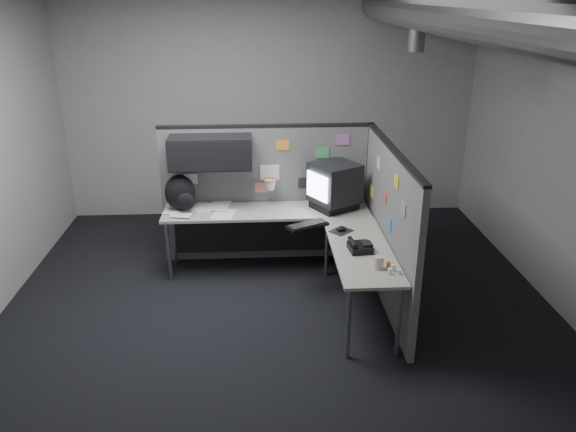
{
  "coord_description": "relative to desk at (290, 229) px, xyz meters",
  "views": [
    {
      "loc": [
        -0.2,
        -4.88,
        3.0
      ],
      "look_at": [
        0.11,
        0.35,
        0.9
      ],
      "focal_mm": 35.0,
      "sensor_mm": 36.0,
      "label": 1
    }
  ],
  "objects": [
    {
      "name": "papers",
      "position": [
        -0.98,
        0.31,
        0.13
      ],
      "size": [
        0.83,
        0.61,
        0.02
      ],
      "rotation": [
        0.0,
        0.0,
        -0.2
      ],
      "color": "white",
      "rests_on": "desk"
    },
    {
      "name": "partition_back",
      "position": [
        -0.4,
        0.53,
        0.38
      ],
      "size": [
        2.44,
        0.42,
        1.63
      ],
      "color": "#5F6260",
      "rests_on": "ground"
    },
    {
      "name": "desk",
      "position": [
        0.0,
        0.0,
        0.0
      ],
      "size": [
        2.31,
        2.11,
        0.73
      ],
      "color": "#9D998D",
      "rests_on": "ground"
    },
    {
      "name": "backpack",
      "position": [
        -1.19,
        0.32,
        0.32
      ],
      "size": [
        0.38,
        0.34,
        0.41
      ],
      "rotation": [
        0.0,
        0.0,
        0.19
      ],
      "color": "black",
      "rests_on": "desk"
    },
    {
      "name": "bottles",
      "position": [
        0.81,
        -1.27,
        0.15
      ],
      "size": [
        0.12,
        0.14,
        0.07
      ],
      "rotation": [
        0.0,
        0.0,
        0.18
      ],
      "color": "silver",
      "rests_on": "desk"
    },
    {
      "name": "cup",
      "position": [
        0.71,
        -1.21,
        0.18
      ],
      "size": [
        0.1,
        0.1,
        0.12
      ],
      "primitive_type": "cylinder",
      "rotation": [
        0.0,
        0.0,
        -0.26
      ],
      "color": "#B8ADA3",
      "rests_on": "desk"
    },
    {
      "name": "mouse",
      "position": [
        0.5,
        -0.36,
        0.13
      ],
      "size": [
        0.28,
        0.27,
        0.05
      ],
      "rotation": [
        0.0,
        0.0,
        -0.07
      ],
      "color": "black",
      "rests_on": "desk"
    },
    {
      "name": "room",
      "position": [
        0.41,
        -0.7,
        1.48
      ],
      "size": [
        5.62,
        5.62,
        3.22
      ],
      "color": "black",
      "rests_on": "ground"
    },
    {
      "name": "phone",
      "position": [
        0.61,
        -0.83,
        0.16
      ],
      "size": [
        0.23,
        0.25,
        0.11
      ],
      "rotation": [
        0.0,
        0.0,
        -0.07
      ],
      "color": "black",
      "rests_on": "desk"
    },
    {
      "name": "keyboard",
      "position": [
        0.17,
        -0.23,
        0.14
      ],
      "size": [
        0.47,
        0.34,
        0.04
      ],
      "rotation": [
        0.0,
        0.0,
        -0.31
      ],
      "color": "black",
      "rests_on": "desk"
    },
    {
      "name": "partition_right",
      "position": [
        0.95,
        -0.49,
        0.21
      ],
      "size": [
        0.07,
        2.23,
        1.63
      ],
      "color": "#5F6260",
      "rests_on": "ground"
    },
    {
      "name": "monitor",
      "position": [
        0.51,
        0.29,
        0.39
      ],
      "size": [
        0.62,
        0.62,
        0.52
      ],
      "rotation": [
        0.0,
        0.0,
        -0.25
      ],
      "color": "black",
      "rests_on": "desk"
    }
  ]
}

